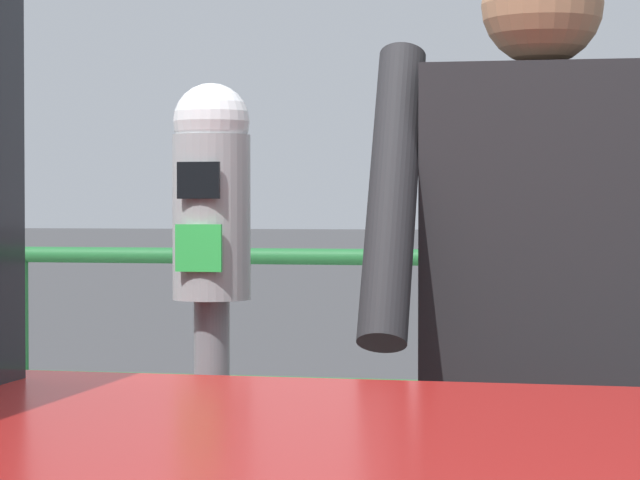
{
  "coord_description": "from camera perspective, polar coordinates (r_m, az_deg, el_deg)",
  "views": [
    {
      "loc": [
        1.16,
        -2.23,
        1.38
      ],
      "look_at": [
        0.58,
        0.51,
        1.32
      ],
      "focal_mm": 78.71,
      "sensor_mm": 36.0,
      "label": 1
    }
  ],
  "objects": [
    {
      "name": "background_railing",
      "position": [
        5.18,
        -0.97,
        -3.69
      ],
      "size": [
        24.06,
        0.06,
        1.07
      ],
      "color": "#1E602D",
      "rests_on": "sidewalk_curb"
    },
    {
      "name": "pedestrian_at_meter",
      "position": [
        2.7,
        8.97,
        -3.72
      ],
      "size": [
        0.63,
        0.44,
        1.73
      ],
      "rotation": [
        0.0,
        0.0,
        -3.12
      ],
      "color": "black",
      "rests_on": "sidewalk_curb"
    },
    {
      "name": "parking_meter",
      "position": [
        2.74,
        -4.43,
        -2.86
      ],
      "size": [
        0.15,
        0.16,
        1.47
      ],
      "rotation": [
        0.0,
        0.0,
        3.12
      ],
      "color": "slate",
      "rests_on": "sidewalk_curb"
    }
  ]
}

